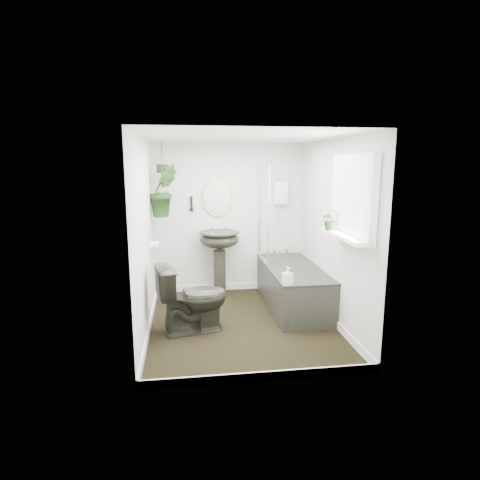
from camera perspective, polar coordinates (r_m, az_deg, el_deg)
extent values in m
cube|color=black|center=(5.20, 0.23, -11.86)|extent=(2.30, 2.80, 0.02)
cube|color=white|center=(4.80, 0.25, 14.57)|extent=(2.30, 2.80, 0.02)
cube|color=white|center=(6.25, -1.59, 3.08)|extent=(2.30, 0.02, 2.30)
cube|color=white|center=(3.51, 3.51, -3.20)|extent=(2.30, 0.02, 2.30)
cube|color=white|center=(4.85, -13.46, 0.47)|extent=(0.02, 2.80, 2.30)
cube|color=white|center=(5.16, 13.10, 1.11)|extent=(0.02, 2.80, 2.30)
cube|color=white|center=(5.18, 0.23, -11.25)|extent=(2.30, 2.80, 0.10)
cube|color=white|center=(6.28, 5.79, 6.73)|extent=(0.20, 0.10, 0.35)
ellipsoid|color=#D3B98E|center=(6.16, -3.20, 6.22)|extent=(0.46, 0.03, 0.62)
cylinder|color=black|center=(6.14, -6.92, 5.21)|extent=(0.04, 0.04, 0.22)
cylinder|color=white|center=(5.57, -12.07, -0.74)|extent=(0.11, 0.11, 0.11)
cube|color=white|center=(4.43, 15.76, 5.92)|extent=(0.08, 1.00, 0.90)
cube|color=white|center=(4.46, 14.65, 0.55)|extent=(0.18, 1.00, 0.04)
cube|color=white|center=(4.41, 15.22, 5.93)|extent=(0.01, 0.86, 0.76)
imported|color=black|center=(4.87, -6.71, -8.15)|extent=(0.90, 0.64, 0.84)
imported|color=black|center=(4.69, 12.78, 2.83)|extent=(0.22, 0.20, 0.23)
imported|color=black|center=(5.72, -10.88, 6.90)|extent=(0.47, 0.42, 0.73)
imported|color=black|center=(4.80, 6.80, -5.10)|extent=(0.12, 0.12, 0.21)
cylinder|color=#302619|center=(5.70, -10.99, 9.94)|extent=(0.16, 0.16, 0.12)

